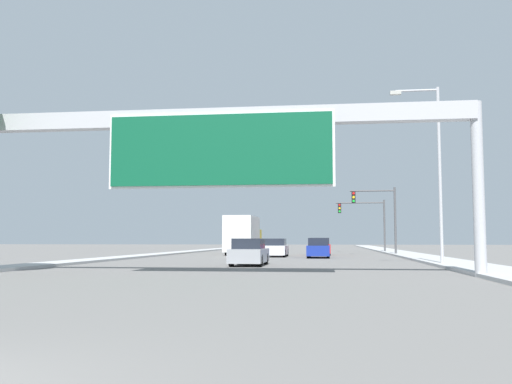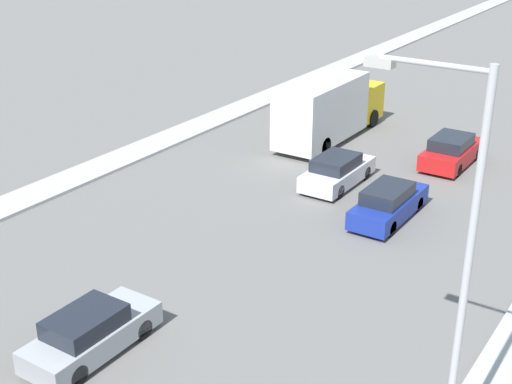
{
  "view_description": "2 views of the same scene",
  "coord_description": "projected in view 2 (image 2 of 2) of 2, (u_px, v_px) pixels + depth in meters",
  "views": [
    {
      "loc": [
        4.28,
        -4.45,
        1.42
      ],
      "look_at": [
        0.0,
        29.2,
        4.23
      ],
      "focal_mm": 40.0,
      "sensor_mm": 36.0,
      "label": 1
    },
    {
      "loc": [
        13.87,
        14.22,
        12.8
      ],
      "look_at": [
        -0.51,
        35.87,
        1.68
      ],
      "focal_mm": 50.0,
      "sensor_mm": 36.0,
      "label": 2
    }
  ],
  "objects": [
    {
      "name": "car_mid_left",
      "position": [
        337.0,
        171.0,
        33.03
      ],
      "size": [
        1.82,
        4.42,
        1.47
      ],
      "color": "silver",
      "rests_on": "ground"
    },
    {
      "name": "truck_box_primary",
      "position": [
        329.0,
        109.0,
        38.69
      ],
      "size": [
        2.47,
        8.81,
        3.48
      ],
      "color": "yellow",
      "rests_on": "ground"
    },
    {
      "name": "median_strip_left",
      "position": [
        321.0,
        75.0,
        52.59
      ],
      "size": [
        2.0,
        120.0,
        0.15
      ],
      "color": "#B4B4B4",
      "rests_on": "ground"
    },
    {
      "name": "street_lamp_right",
      "position": [
        455.0,
        256.0,
        14.89
      ],
      "size": [
        2.67,
        0.28,
        9.81
      ],
      "color": "#B2B2B7",
      "rests_on": "ground"
    },
    {
      "name": "car_near_left",
      "position": [
        91.0,
        333.0,
        21.04
      ],
      "size": [
        1.73,
        4.35,
        1.46
      ],
      "color": "#A5A8AD",
      "rests_on": "ground"
    },
    {
      "name": "car_near_center",
      "position": [
        451.0,
        151.0,
        35.47
      ],
      "size": [
        1.88,
        4.43,
        1.55
      ],
      "color": "red",
      "rests_on": "ground"
    },
    {
      "name": "car_far_center",
      "position": [
        388.0,
        203.0,
        29.63
      ],
      "size": [
        1.71,
        4.61,
        1.52
      ],
      "color": "navy",
      "rests_on": "ground"
    }
  ]
}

